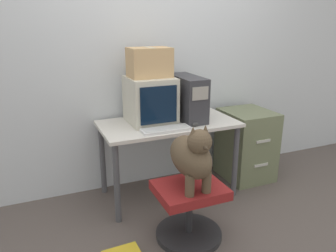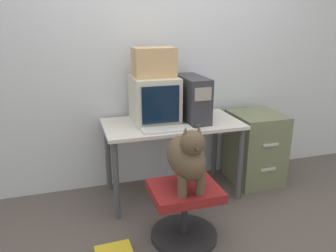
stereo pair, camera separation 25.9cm
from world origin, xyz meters
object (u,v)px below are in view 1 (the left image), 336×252
Objects in this scene: filing_cabinet at (246,145)px; pc_tower at (187,98)px; keyboard at (166,129)px; office_chair at (189,209)px; dog at (192,155)px; crt_monitor at (150,100)px; cardboard_box at (149,62)px.

pc_tower is at bearing 179.29° from filing_cabinet.
office_chair is at bearing -90.01° from keyboard.
pc_tower is at bearing 66.67° from dog.
keyboard is at bearing -140.75° from pc_tower.
office_chair is (0.03, -0.74, -0.68)m from crt_monitor.
office_chair is (-0.00, -0.45, -0.49)m from keyboard.
office_chair is 1.25m from cardboard_box.
cardboard_box is (0.00, 0.00, 0.32)m from crt_monitor.
office_chair is 1.43× the size of cardboard_box.
office_chair is at bearing -145.27° from filing_cabinet.
dog is (0.03, -0.76, -0.24)m from crt_monitor.
pc_tower is 1.42× the size of cardboard_box.
keyboard is at bearing -166.11° from filing_cabinet.
crt_monitor reaches higher than filing_cabinet.
pc_tower is 0.99× the size of office_chair.
cardboard_box reaches higher than pc_tower.
pc_tower is 0.82m from dog.
crt_monitor is 1.17m from filing_cabinet.
crt_monitor is at bearing 95.46° from keyboard.
crt_monitor is 0.59× the size of filing_cabinet.
filing_cabinet is (1.00, 0.69, 0.12)m from office_chair.
dog is at bearing -90.01° from keyboard.
filing_cabinet is at bearing -2.63° from crt_monitor.
dog reaches higher than office_chair.
keyboard is 0.83× the size of dog.
keyboard is 0.66m from office_chair.
office_chair is (-0.31, -0.70, -0.67)m from pc_tower.
pc_tower is at bearing 65.96° from office_chair.
cardboard_box reaches higher than filing_cabinet.
dog is at bearing -113.33° from pc_tower.
filing_cabinet is at bearing 13.89° from keyboard.
keyboard is 0.82× the size of office_chair.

